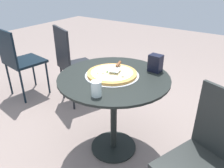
{
  "coord_description": "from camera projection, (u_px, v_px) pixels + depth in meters",
  "views": [
    {
      "loc": [
        1.3,
        0.88,
        1.45
      ],
      "look_at": [
        -0.01,
        -0.02,
        0.65
      ],
      "focal_mm": 35.4,
      "sensor_mm": 36.0,
      "label": 1
    }
  ],
  "objects": [
    {
      "name": "patio_chair_near",
      "position": [
        211.0,
        157.0,
        1.27
      ],
      "size": [
        0.54,
        0.54,
        0.88
      ],
      "color": "#262A28",
      "rests_on": "ground"
    },
    {
      "name": "pizza_server",
      "position": [
        117.0,
        67.0,
        1.77
      ],
      "size": [
        0.22,
        0.11,
        0.02
      ],
      "color": "silver",
      "rests_on": "pizza_on_tray"
    },
    {
      "name": "pizza_on_tray",
      "position": [
        112.0,
        74.0,
        1.73
      ],
      "size": [
        0.43,
        0.43,
        0.05
      ],
      "color": "silver",
      "rests_on": "patio_table"
    },
    {
      "name": "patio_table",
      "position": [
        114.0,
        94.0,
        1.8
      ],
      "size": [
        0.88,
        0.88,
        0.72
      ],
      "color": "black",
      "rests_on": "ground"
    },
    {
      "name": "napkin_dispenser",
      "position": [
        155.0,
        63.0,
        1.78
      ],
      "size": [
        0.09,
        0.11,
        0.14
      ],
      "primitive_type": "cube",
      "rotation": [
        0.0,
        0.0,
        4.64
      ],
      "color": "black",
      "rests_on": "patio_table"
    },
    {
      "name": "drinking_cup",
      "position": [
        96.0,
        89.0,
        1.43
      ],
      "size": [
        0.07,
        0.07,
        0.1
      ],
      "primitive_type": "cylinder",
      "color": "white",
      "rests_on": "patio_table"
    },
    {
      "name": "ground_plane",
      "position": [
        114.0,
        147.0,
        2.05
      ],
      "size": [
        10.0,
        10.0,
        0.0
      ],
      "primitive_type": "plane",
      "color": "gray"
    },
    {
      "name": "patio_chair_far",
      "position": [
        72.0,
        61.0,
        2.54
      ],
      "size": [
        0.5,
        0.5,
        0.93
      ],
      "color": "black",
      "rests_on": "ground"
    },
    {
      "name": "patio_chair_corner",
      "position": [
        18.0,
        58.0,
        2.68
      ],
      "size": [
        0.46,
        0.46,
        0.88
      ],
      "color": "black",
      "rests_on": "ground"
    }
  ]
}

